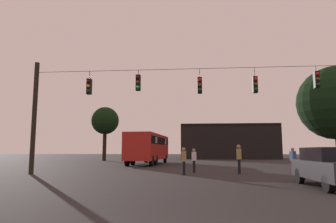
% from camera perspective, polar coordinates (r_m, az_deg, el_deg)
% --- Properties ---
extents(ground_plane, '(168.00, 168.00, 0.00)m').
position_cam_1_polar(ground_plane, '(28.84, 5.19, -10.16)').
color(ground_plane, black).
rests_on(ground_plane, ground).
extents(overhead_signal_span, '(19.86, 0.44, 6.83)m').
position_cam_1_polar(overhead_signal_span, '(17.57, 5.35, 1.27)').
color(overhead_signal_span, black).
rests_on(overhead_signal_span, ground).
extents(city_bus, '(3.06, 11.11, 3.00)m').
position_cam_1_polar(city_bus, '(31.12, -3.66, -6.54)').
color(city_bus, '#B21E19').
rests_on(city_bus, ground).
extents(car_near_right, '(1.84, 4.36, 1.52)m').
position_cam_1_polar(car_near_right, '(13.19, 28.87, -9.14)').
color(car_near_right, '#2D2D33').
rests_on(car_near_right, ground).
extents(pedestrian_crossing_left, '(0.27, 0.38, 1.57)m').
position_cam_1_polar(pedestrian_crossing_left, '(17.42, 3.03, -9.12)').
color(pedestrian_crossing_left, black).
rests_on(pedestrian_crossing_left, ground).
extents(pedestrian_crossing_center, '(0.31, 0.40, 1.51)m').
position_cam_1_polar(pedestrian_crossing_center, '(19.47, 4.97, -9.03)').
color(pedestrian_crossing_center, black).
rests_on(pedestrian_crossing_center, ground).
extents(pedestrian_crossing_right, '(0.32, 0.41, 1.57)m').
position_cam_1_polar(pedestrian_crossing_right, '(19.81, 22.69, -8.35)').
color(pedestrian_crossing_right, black).
rests_on(pedestrian_crossing_right, ground).
extents(pedestrian_near_bus, '(0.34, 0.42, 1.75)m').
position_cam_1_polar(pedestrian_near_bus, '(18.86, 13.35, -8.44)').
color(pedestrian_near_bus, black).
rests_on(pedestrian_near_bus, ground).
extents(corner_building, '(15.90, 11.58, 5.71)m').
position_cam_1_polar(corner_building, '(54.58, 11.14, -5.74)').
color(corner_building, black).
rests_on(corner_building, ground).
extents(tree_left_silhouette, '(3.76, 3.76, 7.36)m').
position_cam_1_polar(tree_left_silhouette, '(42.31, -11.87, -1.80)').
color(tree_left_silhouette, black).
rests_on(tree_left_silhouette, ground).
extents(tree_behind_building, '(6.36, 6.36, 8.67)m').
position_cam_1_polar(tree_behind_building, '(29.65, 29.24, 1.45)').
color(tree_behind_building, '#2D2116').
rests_on(tree_behind_building, ground).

